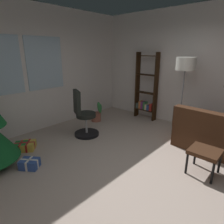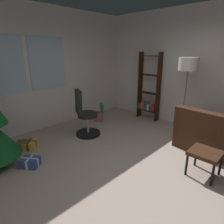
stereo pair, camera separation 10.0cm
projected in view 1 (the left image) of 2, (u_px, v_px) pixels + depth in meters
ground_plane at (144, 177)px, 3.09m from camera, size 5.02×5.91×0.10m
wall_back_with_windows at (39, 70)px, 4.55m from camera, size 5.02×0.12×2.88m
wall_right_with_frames at (209, 70)px, 4.44m from camera, size 0.12×5.91×2.88m
footstool at (205, 153)px, 3.00m from camera, size 0.42×0.44×0.41m
gift_box_green at (21, 146)px, 3.81m from camera, size 0.34×0.34×0.16m
gift_box_gold at (28, 146)px, 3.84m from camera, size 0.38×0.39×0.15m
gift_box_blue at (30, 164)px, 3.22m from camera, size 0.34×0.36×0.16m
office_chair at (84, 118)px, 4.36m from camera, size 0.58×0.56×1.06m
bookshelf at (146, 92)px, 5.41m from camera, size 0.18×0.64×1.84m
floor_lamp at (185, 68)px, 4.27m from camera, size 0.42×0.42×1.74m
potted_plant at (97, 114)px, 5.34m from camera, size 0.33×0.33×0.56m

